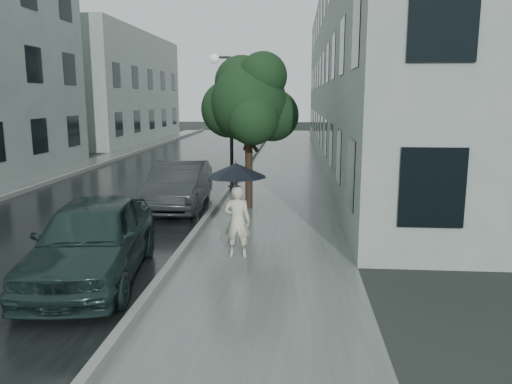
# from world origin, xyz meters

# --- Properties ---
(ground) EXTENTS (120.00, 120.00, 0.00)m
(ground) POSITION_xyz_m (0.00, 0.00, 0.00)
(ground) COLOR black
(ground) RESTS_ON ground
(sidewalk) EXTENTS (3.50, 60.00, 0.01)m
(sidewalk) POSITION_xyz_m (0.25, 12.00, 0.00)
(sidewalk) COLOR slate
(sidewalk) RESTS_ON ground
(kerb_near) EXTENTS (0.15, 60.00, 0.15)m
(kerb_near) POSITION_xyz_m (-1.57, 12.00, 0.07)
(kerb_near) COLOR slate
(kerb_near) RESTS_ON ground
(asphalt_road) EXTENTS (6.85, 60.00, 0.00)m
(asphalt_road) POSITION_xyz_m (-5.08, 12.00, 0.00)
(asphalt_road) COLOR black
(asphalt_road) RESTS_ON ground
(kerb_far) EXTENTS (0.15, 60.00, 0.15)m
(kerb_far) POSITION_xyz_m (-8.57, 12.00, 0.07)
(kerb_far) COLOR slate
(kerb_far) RESTS_ON ground
(sidewalk_far) EXTENTS (1.70, 60.00, 0.01)m
(sidewalk_far) POSITION_xyz_m (-9.50, 12.00, 0.00)
(sidewalk_far) COLOR #4C5451
(sidewalk_far) RESTS_ON ground
(building_near) EXTENTS (7.02, 36.00, 9.00)m
(building_near) POSITION_xyz_m (5.47, 19.50, 4.50)
(building_near) COLOR #929F99
(building_near) RESTS_ON ground
(building_far_b) EXTENTS (7.02, 18.00, 8.00)m
(building_far_b) POSITION_xyz_m (-13.77, 30.00, 4.00)
(building_far_b) COLOR #929F99
(building_far_b) RESTS_ON ground
(pedestrian) EXTENTS (0.56, 0.37, 1.50)m
(pedestrian) POSITION_xyz_m (-0.39, 2.00, 0.76)
(pedestrian) COLOR beige
(pedestrian) RESTS_ON sidewalk
(umbrella) EXTENTS (1.39, 1.39, 1.06)m
(umbrella) POSITION_xyz_m (-0.41, 2.02, 1.81)
(umbrella) COLOR black
(umbrella) RESTS_ON ground
(street_tree) EXTENTS (2.89, 2.63, 4.51)m
(street_tree) POSITION_xyz_m (-0.60, 6.78, 3.10)
(street_tree) COLOR #332619
(street_tree) RESTS_ON ground
(lamp_post) EXTENTS (0.84, 0.37, 4.67)m
(lamp_post) POSITION_xyz_m (-1.61, 9.32, 2.69)
(lamp_post) COLOR black
(lamp_post) RESTS_ON ground
(car_near) EXTENTS (2.30, 4.53, 1.48)m
(car_near) POSITION_xyz_m (-2.83, 0.54, 0.75)
(car_near) COLOR #192C2B
(car_near) RESTS_ON ground
(car_far) EXTENTS (1.60, 4.21, 1.37)m
(car_far) POSITION_xyz_m (-2.67, 6.50, 0.69)
(car_far) COLOR #232628
(car_far) RESTS_ON ground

